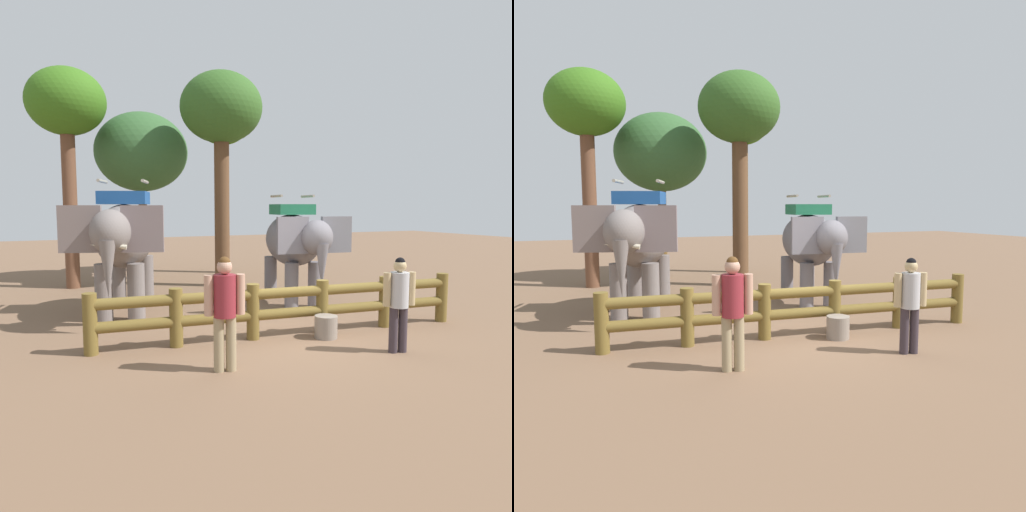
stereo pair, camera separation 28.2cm
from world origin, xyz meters
The scene contains 11 objects.
ground_plane centered at (0.00, 0.00, 0.00)m, with size 60.00×60.00×0.00m, color brown.
log_fence centered at (0.00, -0.01, 0.60)m, with size 7.42×0.80×1.05m.
elephant_near_left centered at (-2.61, 3.12, 1.74)m, with size 2.50×3.70×3.10m.
elephant_center centered at (1.57, 2.66, 1.56)m, with size 1.85×3.27×2.78m.
tourist_woman_in_black centered at (1.24, -1.68, 0.95)m, with size 0.57×0.38×1.64m.
tourist_man_in_blue centered at (-1.79, -1.38, 1.01)m, with size 0.61×0.40×1.75m.
tree_far_left centered at (0.78, 5.98, 5.26)m, with size 2.51×2.51×6.54m.
tree_back_center centered at (1.84, 8.82, 5.28)m, with size 2.03×2.03×6.46m.
tree_far_right centered at (-3.54, 7.43, 5.33)m, with size 2.31×2.31×6.54m.
tree_deep_back centered at (-1.19, 8.48, 4.28)m, with size 3.09×3.09×5.62m.
feed_bucket centered at (0.59, -0.43, 0.21)m, with size 0.43×0.43×0.43m.
Camera 1 is at (-4.15, -7.97, 2.49)m, focal length 33.28 mm.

